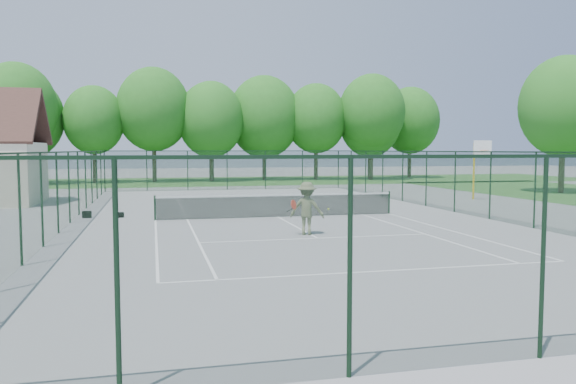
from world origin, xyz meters
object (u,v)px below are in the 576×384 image
tennis_player (307,208)px  basketball_goal (479,158)px  sports_bag_a (87,214)px  tennis_net (278,205)px

tennis_player → basketball_goal: bearing=38.5°
sports_bag_a → tennis_player: 11.05m
sports_bag_a → tennis_player: size_ratio=0.21×
tennis_net → tennis_player: 5.50m
tennis_net → sports_bag_a: tennis_net is taller
basketball_goal → tennis_player: 17.93m
tennis_net → sports_bag_a: bearing=168.9°
tennis_net → basketball_goal: size_ratio=3.04×
basketball_goal → tennis_player: size_ratio=1.90×
sports_bag_a → tennis_net: bearing=-10.4°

